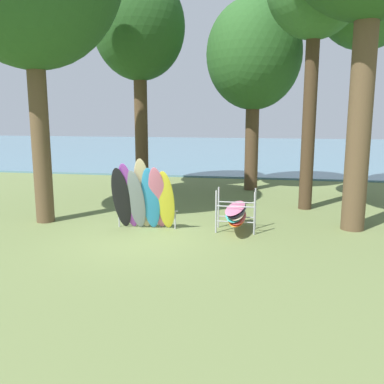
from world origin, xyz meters
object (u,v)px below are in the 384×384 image
tree_far_right_back (254,56)px  leaning_board_pile (143,198)px  tree_far_left_back (139,29)px  board_storage_rack (236,213)px

tree_far_right_back → leaning_board_pile: tree_far_right_back is taller
tree_far_left_back → leaning_board_pile: (2.01, -6.53, -5.95)m
leaning_board_pile → board_storage_rack: size_ratio=1.03×
leaning_board_pile → tree_far_right_back: bearing=69.6°
leaning_board_pile → board_storage_rack: 2.76m
tree_far_left_back → tree_far_right_back: tree_far_left_back is taller
tree_far_left_back → board_storage_rack: 9.98m
leaning_board_pile → board_storage_rack: leaning_board_pile is taller
tree_far_right_back → board_storage_rack: bearing=-91.0°
tree_far_left_back → tree_far_right_back: 5.04m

